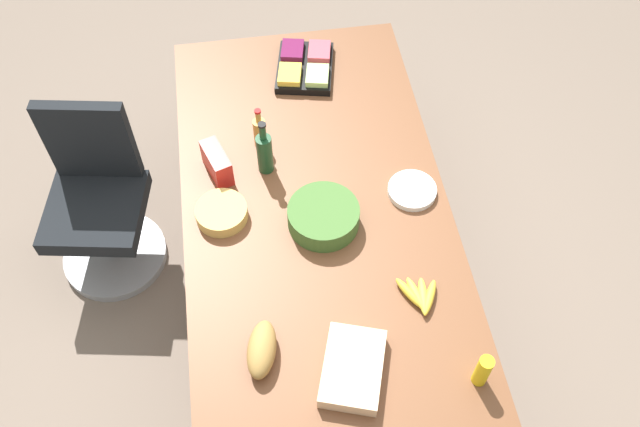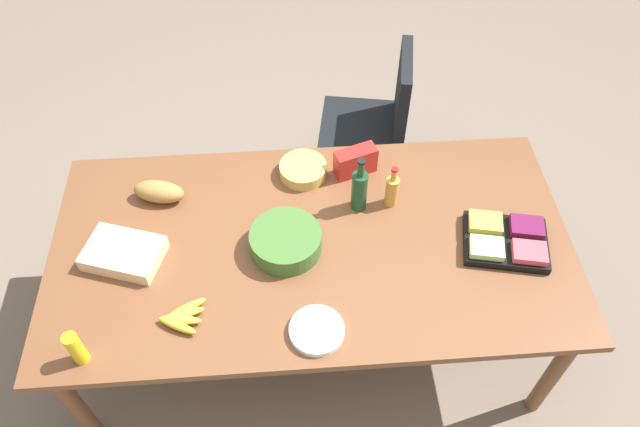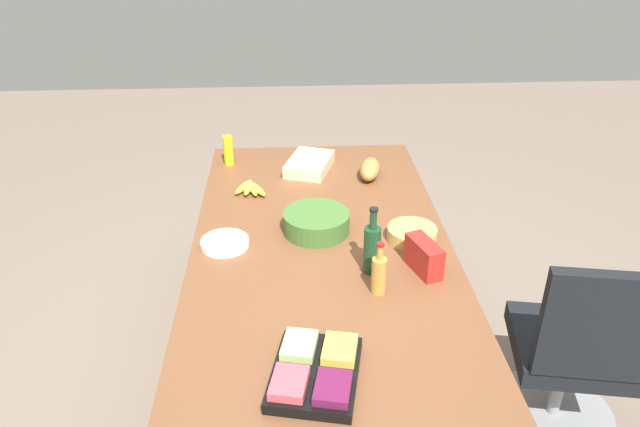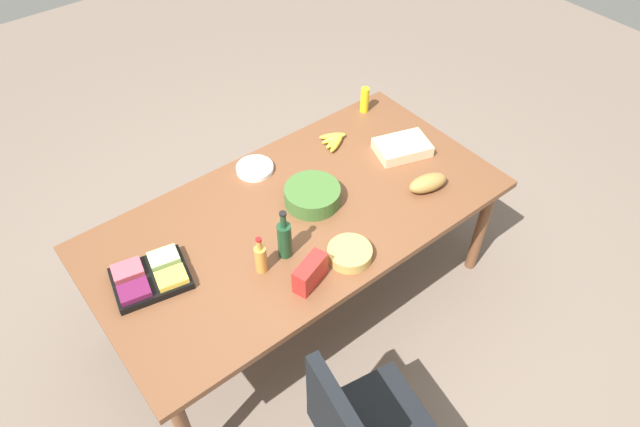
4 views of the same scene
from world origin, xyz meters
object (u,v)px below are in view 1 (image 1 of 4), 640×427
at_px(office_chair, 101,210).
at_px(dressing_bottle, 260,132).
at_px(mustard_bottle, 483,371).
at_px(bread_loaf, 262,349).
at_px(banana_bunch, 420,296).
at_px(fruit_platter, 305,66).
at_px(sheet_cake, 353,368).
at_px(paper_plate_stack, 412,190).
at_px(conference_table, 315,212).
at_px(chip_bag_red, 217,163).
at_px(wine_bottle, 265,152).
at_px(chip_bowl, 222,213).
at_px(salad_bowl, 323,216).

height_order(office_chair, dressing_bottle, dressing_bottle).
height_order(mustard_bottle, bread_loaf, mustard_bottle).
bearing_deg(banana_bunch, fruit_platter, 11.16).
relative_size(banana_bunch, dressing_bottle, 0.86).
height_order(sheet_cake, paper_plate_stack, sheet_cake).
xyz_separation_m(conference_table, fruit_platter, (0.85, -0.07, 0.10)).
relative_size(fruit_platter, chip_bag_red, 2.05).
distance_m(conference_table, dressing_bottle, 0.46).
relative_size(sheet_cake, dressing_bottle, 1.39).
height_order(sheet_cake, mustard_bottle, mustard_bottle).
distance_m(office_chair, bread_loaf, 1.41).
relative_size(office_chair, wine_bottle, 3.24).
bearing_deg(paper_plate_stack, fruit_platter, 23.28).
height_order(dressing_bottle, bread_loaf, dressing_bottle).
bearing_deg(mustard_bottle, chip_bowl, 45.17).
bearing_deg(bread_loaf, wine_bottle, -7.01).
relative_size(conference_table, paper_plate_stack, 10.45).
xyz_separation_m(conference_table, salad_bowl, (-0.11, -0.02, 0.12)).
distance_m(salad_bowl, dressing_bottle, 0.54).
bearing_deg(salad_bowl, conference_table, 9.79).
bearing_deg(salad_bowl, dressing_bottle, 24.36).
relative_size(chip_bag_red, bread_loaf, 0.83).
bearing_deg(chip_bowl, fruit_platter, -29.59).
relative_size(wine_bottle, chip_bag_red, 1.51).
distance_m(sheet_cake, paper_plate_stack, 0.90).
xyz_separation_m(office_chair, salad_bowl, (-0.53, -1.08, 0.46)).
bearing_deg(wine_bottle, chip_bowl, 137.71).
height_order(conference_table, banana_bunch, banana_bunch).
height_order(conference_table, sheet_cake, sheet_cake).
distance_m(wine_bottle, fruit_platter, 0.68).
height_order(conference_table, chip_bowl, chip_bowl).
xyz_separation_m(wine_bottle, chip_bowl, (-0.24, 0.22, -0.09)).
height_order(mustard_bottle, dressing_bottle, dressing_bottle).
bearing_deg(bread_loaf, paper_plate_stack, -47.75).
height_order(conference_table, fruit_platter, fruit_platter).
bearing_deg(office_chair, fruit_platter, -69.21).
height_order(sheet_cake, chip_bowl, sheet_cake).
bearing_deg(sheet_cake, office_chair, 41.47).
bearing_deg(bread_loaf, dressing_bottle, -5.57).
relative_size(conference_table, banana_bunch, 11.59).
bearing_deg(paper_plate_stack, dressing_bottle, 58.89).
xyz_separation_m(wine_bottle, salad_bowl, (-0.34, -0.22, -0.07)).
height_order(office_chair, banana_bunch, office_chair).
relative_size(wine_bottle, salad_bowl, 0.97).
xyz_separation_m(salad_bowl, chip_bowl, (0.10, 0.44, -0.02)).
bearing_deg(bread_loaf, sheet_cake, -110.13).
height_order(sheet_cake, dressing_bottle, dressing_bottle).
bearing_deg(wine_bottle, bread_loaf, 172.99).
relative_size(chip_bag_red, chip_bowl, 0.87).
bearing_deg(fruit_platter, office_chair, 110.79).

